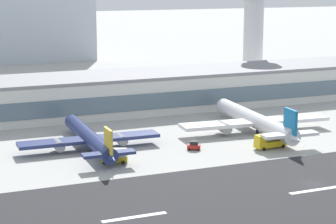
{
  "coord_description": "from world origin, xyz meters",
  "views": [
    {
      "loc": [
        -74.03,
        -101.84,
        41.04
      ],
      "look_at": [
        -12.02,
        48.87,
        6.46
      ],
      "focal_mm": 67.12,
      "sensor_mm": 36.0,
      "label": 1
    }
  ],
  "objects_px": {
    "airliner_gold_tail_gate_0": "(91,139)",
    "airliner_blue_tail_gate_1": "(257,121)",
    "service_fuel_truck_0": "(271,140)",
    "service_baggage_tug_1": "(194,146)",
    "terminal_building": "(127,92)",
    "service_box_truck_2": "(114,155)",
    "control_tower": "(254,25)"
  },
  "relations": [
    {
      "from": "airliner_blue_tail_gate_1",
      "to": "service_fuel_truck_0",
      "type": "xyz_separation_m",
      "value": [
        -4.9,
        -14.95,
        -1.19
      ]
    },
    {
      "from": "airliner_gold_tail_gate_0",
      "to": "service_fuel_truck_0",
      "type": "xyz_separation_m",
      "value": [
        41.7,
        -14.97,
        -0.83
      ]
    },
    {
      "from": "service_fuel_truck_0",
      "to": "service_baggage_tug_1",
      "type": "distance_m",
      "value": 19.13
    },
    {
      "from": "terminal_building",
      "to": "control_tower",
      "type": "distance_m",
      "value": 67.89
    },
    {
      "from": "terminal_building",
      "to": "service_box_truck_2",
      "type": "xyz_separation_m",
      "value": [
        -21.53,
        -54.07,
        -4.18
      ]
    },
    {
      "from": "airliner_blue_tail_gate_1",
      "to": "service_box_truck_2",
      "type": "distance_m",
      "value": 46.21
    },
    {
      "from": "control_tower",
      "to": "airliner_blue_tail_gate_1",
      "type": "height_order",
      "value": "control_tower"
    },
    {
      "from": "terminal_building",
      "to": "service_fuel_truck_0",
      "type": "bearing_deg",
      "value": -72.31
    },
    {
      "from": "service_fuel_truck_0",
      "to": "airliner_blue_tail_gate_1",
      "type": "bearing_deg",
      "value": -113.98
    },
    {
      "from": "terminal_building",
      "to": "service_fuel_truck_0",
      "type": "xyz_separation_m",
      "value": [
        18.08,
        -56.7,
        -3.94
      ]
    },
    {
      "from": "service_baggage_tug_1",
      "to": "service_box_truck_2",
      "type": "height_order",
      "value": "service_box_truck_2"
    },
    {
      "from": "service_fuel_truck_0",
      "to": "service_box_truck_2",
      "type": "bearing_deg",
      "value": -9.61
    },
    {
      "from": "terminal_building",
      "to": "airliner_blue_tail_gate_1",
      "type": "xyz_separation_m",
      "value": [
        22.99,
        -41.76,
        -2.75
      ]
    },
    {
      "from": "airliner_gold_tail_gate_0",
      "to": "airliner_blue_tail_gate_1",
      "type": "distance_m",
      "value": 46.61
    },
    {
      "from": "service_box_truck_2",
      "to": "service_fuel_truck_0",
      "type": "bearing_deg",
      "value": -160.7
    },
    {
      "from": "airliner_gold_tail_gate_0",
      "to": "service_fuel_truck_0",
      "type": "relative_size",
      "value": 4.93
    },
    {
      "from": "airliner_gold_tail_gate_0",
      "to": "airliner_blue_tail_gate_1",
      "type": "xyz_separation_m",
      "value": [
        46.61,
        -0.03,
        0.36
      ]
    },
    {
      "from": "control_tower",
      "to": "terminal_building",
      "type": "bearing_deg",
      "value": -156.76
    },
    {
      "from": "service_baggage_tug_1",
      "to": "airliner_blue_tail_gate_1",
      "type": "bearing_deg",
      "value": 51.04
    },
    {
      "from": "airliner_gold_tail_gate_0",
      "to": "service_box_truck_2",
      "type": "distance_m",
      "value": 12.57
    },
    {
      "from": "service_baggage_tug_1",
      "to": "control_tower",
      "type": "bearing_deg",
      "value": 81.25
    },
    {
      "from": "airliner_blue_tail_gate_1",
      "to": "service_fuel_truck_0",
      "type": "distance_m",
      "value": 15.78
    },
    {
      "from": "terminal_building",
      "to": "airliner_gold_tail_gate_0",
      "type": "height_order",
      "value": "terminal_building"
    },
    {
      "from": "airliner_gold_tail_gate_0",
      "to": "service_box_truck_2",
      "type": "relative_size",
      "value": 6.65
    },
    {
      "from": "control_tower",
      "to": "airliner_gold_tail_gate_0",
      "type": "bearing_deg",
      "value": -141.12
    },
    {
      "from": "terminal_building",
      "to": "control_tower",
      "type": "xyz_separation_m",
      "value": [
        60.17,
        25.84,
        17.93
      ]
    },
    {
      "from": "airliner_gold_tail_gate_0",
      "to": "service_box_truck_2",
      "type": "bearing_deg",
      "value": -169.49
    },
    {
      "from": "service_baggage_tug_1",
      "to": "terminal_building",
      "type": "bearing_deg",
      "value": 119.26
    },
    {
      "from": "terminal_building",
      "to": "airliner_blue_tail_gate_1",
      "type": "distance_m",
      "value": 47.74
    },
    {
      "from": "airliner_blue_tail_gate_1",
      "to": "service_baggage_tug_1",
      "type": "relative_size",
      "value": 13.55
    },
    {
      "from": "control_tower",
      "to": "service_box_truck_2",
      "type": "xyz_separation_m",
      "value": [
        -81.71,
        -79.91,
        -22.1
      ]
    },
    {
      "from": "control_tower",
      "to": "service_fuel_truck_0",
      "type": "bearing_deg",
      "value": -117.02
    }
  ]
}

